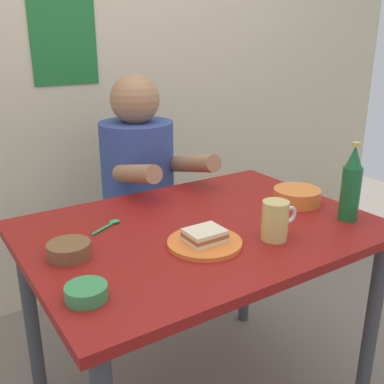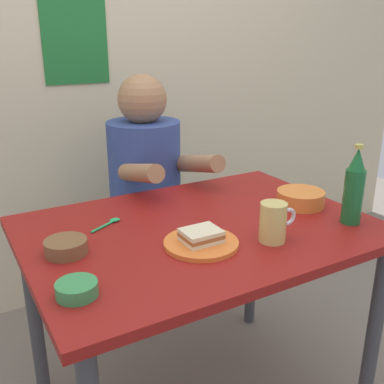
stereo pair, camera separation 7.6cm
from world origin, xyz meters
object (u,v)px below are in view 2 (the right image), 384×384
Objects in this scene: beer_bottle at (354,188)px; person_seated at (146,168)px; stool at (148,251)px; soup_bowl_orange at (301,198)px; sandwich at (201,235)px; beer_mug at (274,222)px; dining_table at (200,252)px; plate_orange at (201,243)px.

person_seated is at bearing 112.57° from beer_bottle.
person_seated is at bearing -90.00° from stool.
soup_bowl_orange is (0.32, -0.64, 0.01)m from person_seated.
stool is at bearing 77.92° from sandwich.
stool is 1.72× the size of beer_bottle.
soup_bowl_orange is (0.28, 0.18, -0.03)m from beer_mug.
sandwich reaches higher than stool.
soup_bowl_orange is at bearing 12.05° from sandwich.
stool is 2.65× the size of soup_bowl_orange.
stool is at bearing 92.79° from beer_mug.
stool is 1.05m from beer_bottle.
soup_bowl_orange reaches higher than stool.
dining_table is 8.73× the size of beer_mug.
beer_bottle reaches higher than beer_mug.
person_seated is at bearing 116.22° from soup_bowl_orange.
beer_mug is at bearing -87.21° from stool.
stool is 0.63× the size of person_seated.
beer_bottle is 0.22m from soup_bowl_orange.
beer_mug is 0.48× the size of beer_bottle.
plate_orange reaches higher than stool.
dining_table is 0.43m from soup_bowl_orange.
plate_orange is (-0.16, -0.75, -0.02)m from person_seated.
beer_mug is (0.20, -0.08, 0.03)m from sandwich.
dining_table is at bearing 122.73° from beer_mug.
beer_mug is 0.33m from soup_bowl_orange.
dining_table is 2.44× the size of stool.
soup_bowl_orange is at bearing 33.16° from beer_mug.
beer_bottle reaches higher than plate_orange.
dining_table is 1.53× the size of person_seated.
soup_bowl_orange is (0.48, 0.10, 0.02)m from plate_orange.
stool is at bearing 115.83° from soup_bowl_orange.
stool is at bearing 81.79° from dining_table.
soup_bowl_orange reaches higher than sandwich.
plate_orange is (-0.16, -0.76, 0.40)m from stool.
dining_table reaches higher than stool.
beer_mug reaches higher than sandwich.
beer_mug is at bearing -87.17° from person_seated.
plate_orange is at bearing 158.88° from beer_mug.
sandwich is at bearing -167.95° from soup_bowl_orange.
beer_bottle is at bearing -10.76° from sandwich.
beer_bottle reaches higher than stool.
beer_mug is at bearing -21.12° from sandwich.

